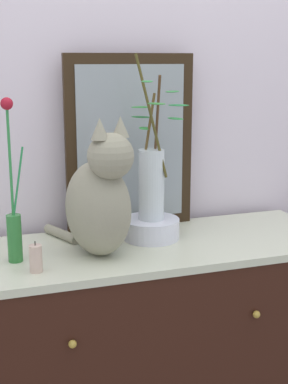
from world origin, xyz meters
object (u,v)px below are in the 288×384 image
(sideboard, at_px, (144,358))
(bowl_porcelain, at_px, (151,228))
(vase_glass_clear, at_px, (152,178))
(candle_pillar, at_px, (36,259))
(mirror_leaning, at_px, (130,143))
(cat_sitting, at_px, (100,199))
(vase_slim_green, at_px, (13,216))

(sideboard, xyz_separation_m, bowl_porcelain, (0.05, 0.06, 0.45))
(bowl_porcelain, xyz_separation_m, vase_glass_clear, (0.00, -0.00, 0.18))
(candle_pillar, bearing_deg, sideboard, 19.01)
(mirror_leaning, height_order, cat_sitting, mirror_leaning)
(cat_sitting, xyz_separation_m, bowl_porcelain, (0.20, 0.11, -0.15))
(mirror_leaning, xyz_separation_m, candle_pillar, (-0.39, -0.34, -0.27))
(bowl_porcelain, bearing_deg, cat_sitting, -152.35)
(cat_sitting, distance_m, candle_pillar, 0.27)
(mirror_leaning, relative_size, cat_sitting, 1.42)
(vase_slim_green, xyz_separation_m, candle_pillar, (0.05, -0.11, -0.10))
(cat_sitting, distance_m, vase_slim_green, 0.26)
(vase_glass_clear, bearing_deg, sideboard, -129.01)
(mirror_leaning, xyz_separation_m, vase_glass_clear, (0.03, -0.16, -0.10))
(vase_slim_green, distance_m, bowl_porcelain, 0.48)
(vase_slim_green, bearing_deg, bowl_porcelain, 9.57)
(cat_sitting, bearing_deg, sideboard, 17.29)
(vase_glass_clear, bearing_deg, mirror_leaning, 99.89)
(vase_glass_clear, distance_m, candle_pillar, 0.49)
(vase_slim_green, height_order, candle_pillar, vase_slim_green)
(sideboard, height_order, vase_glass_clear, vase_glass_clear)
(mirror_leaning, distance_m, candle_pillar, 0.58)
(cat_sitting, bearing_deg, bowl_porcelain, 27.65)
(mirror_leaning, height_order, candle_pillar, mirror_leaning)
(mirror_leaning, relative_size, bowl_porcelain, 3.21)
(cat_sitting, height_order, candle_pillar, cat_sitting)
(sideboard, height_order, candle_pillar, candle_pillar)
(mirror_leaning, height_order, vase_glass_clear, mirror_leaning)
(bowl_porcelain, distance_m, vase_glass_clear, 0.18)
(sideboard, xyz_separation_m, vase_slim_green, (-0.42, -0.02, 0.56))
(cat_sitting, relative_size, bowl_porcelain, 2.26)
(cat_sitting, xyz_separation_m, vase_glass_clear, (0.21, 0.11, 0.03))
(vase_slim_green, distance_m, candle_pillar, 0.15)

